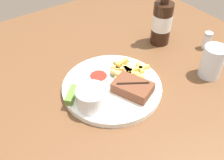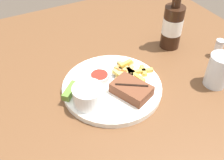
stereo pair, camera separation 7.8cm
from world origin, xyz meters
The scene contains 11 objects.
dining_table centered at (0.00, 0.00, 0.68)m, with size 1.22×1.26×0.76m.
dinner_plate centered at (0.00, 0.00, 0.77)m, with size 0.30×0.30×0.02m.
steak_portion centered at (0.06, 0.03, 0.79)m, with size 0.13×0.11×0.03m.
fries_pile centered at (-0.02, 0.07, 0.78)m, with size 0.12×0.13×0.02m.
coleslaw_cup centered at (0.03, -0.09, 0.81)m, with size 0.09×0.09×0.06m.
dipping_sauce_cup centered at (-0.04, -0.02, 0.79)m, with size 0.06×0.06×0.02m.
pickle_spear centered at (-0.02, -0.12, 0.78)m, with size 0.06×0.07×0.02m.
fork_utensil centered at (-0.07, 0.05, 0.78)m, with size 0.12×0.09×0.00m.
beer_bottle centered at (-0.11, 0.30, 0.85)m, with size 0.07×0.07×0.25m.
drinking_glass centered at (0.13, 0.30, 0.81)m, with size 0.07×0.07×0.11m.
salt_shaker centered at (0.02, 0.41, 0.79)m, with size 0.03×0.03×0.07m.
Camera 2 is at (0.52, -0.27, 1.32)m, focal length 42.00 mm.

